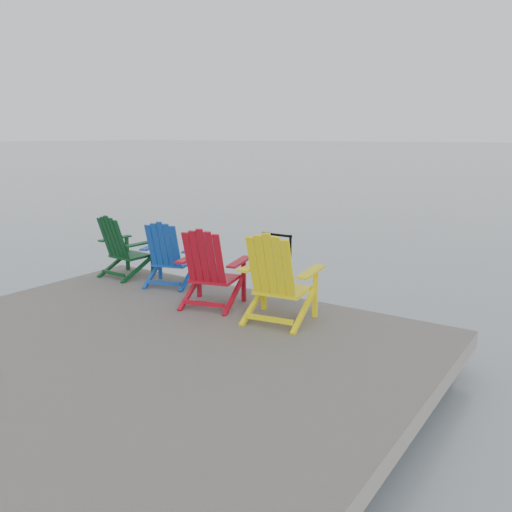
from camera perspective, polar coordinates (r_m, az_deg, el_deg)
The scene contains 7 objects.
ground at distance 6.35m, azimuth -11.85°, elevation -13.35°, with size 400.00×400.00×0.00m, color slate.
dock at distance 6.21m, azimuth -12.00°, elevation -10.46°, with size 6.00×5.00×1.40m.
handrail at distance 7.68m, azimuth 2.20°, elevation -0.24°, with size 0.48×0.04×0.90m.
chair_green at distance 8.95m, azimuth -13.79°, elevation 1.01°, with size 0.83×0.78×1.00m.
chair_blue at distance 8.28m, azimuth -9.14°, elevation 0.27°, with size 0.94×0.90×1.00m.
chair_red at distance 7.19m, azimuth -4.79°, elevation -1.19°, with size 0.99×0.94×1.07m.
chair_yellow at distance 6.57m, azimuth 2.32°, elevation -2.24°, with size 0.99×0.93×1.13m.
Camera 1 is at (4.14, -3.94, 2.76)m, focal length 38.00 mm.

